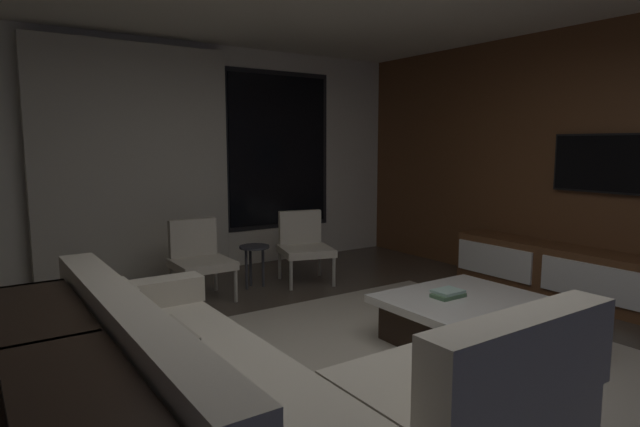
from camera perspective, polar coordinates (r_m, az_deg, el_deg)
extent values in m
plane|color=#473D33|center=(3.54, 7.03, -18.15)|extent=(9.20, 9.20, 0.00)
cube|color=silver|center=(6.41, -15.04, 5.64)|extent=(6.60, 0.12, 2.70)
cube|color=black|center=(6.89, -4.57, 6.81)|extent=(1.52, 0.02, 2.02)
cube|color=black|center=(6.88, -4.51, 6.81)|extent=(1.40, 0.03, 1.90)
cube|color=beige|center=(6.08, -19.37, 4.91)|extent=(2.10, 0.12, 2.60)
cube|color=brown|center=(5.71, 31.06, 4.62)|extent=(0.12, 7.80, 2.70)
cube|color=#ADA391|center=(3.70, 12.36, -17.02)|extent=(3.20, 3.80, 0.01)
cube|color=beige|center=(2.87, -12.68, -18.04)|extent=(0.86, 2.42, 0.24)
cube|color=beige|center=(2.65, -20.10, -13.04)|extent=(0.20, 2.50, 0.40)
cube|color=beige|center=(3.83, -19.24, -8.37)|extent=(0.90, 0.20, 0.18)
cube|color=beige|center=(2.79, 14.47, -18.88)|extent=(1.07, 0.86, 0.24)
cube|color=beige|center=(2.47, 21.04, -14.64)|extent=(1.10, 0.20, 0.40)
cube|color=beige|center=(3.20, -20.45, -10.26)|extent=(0.10, 0.36, 0.36)
cube|color=#B2A893|center=(2.43, -15.38, -15.80)|extent=(0.10, 0.36, 0.36)
cube|color=black|center=(4.26, 16.09, -11.72)|extent=(1.00, 1.00, 0.30)
cube|color=white|center=(4.20, 16.18, -9.40)|extent=(1.16, 1.16, 0.06)
cube|color=#507451|center=(4.23, 13.71, -8.60)|extent=(0.25, 0.16, 0.03)
cube|color=#A6C9BD|center=(4.24, 13.67, -8.18)|extent=(0.22, 0.18, 0.02)
cylinder|color=#B2ADA0|center=(5.72, 1.52, -6.16)|extent=(0.04, 0.04, 0.36)
cylinder|color=#B2ADA0|center=(5.58, -3.15, -6.51)|extent=(0.04, 0.04, 0.36)
cylinder|color=#B2ADA0|center=(6.18, -0.04, -5.12)|extent=(0.04, 0.04, 0.36)
cylinder|color=#B2ADA0|center=(6.05, -4.39, -5.41)|extent=(0.04, 0.04, 0.36)
cube|color=beige|center=(5.84, -1.52, -4.06)|extent=(0.67, 0.69, 0.08)
cube|color=beige|center=(6.02, -2.19, -1.48)|extent=(0.49, 0.21, 0.38)
cylinder|color=#B2ADA0|center=(5.24, -9.11, -7.54)|extent=(0.04, 0.04, 0.36)
cylinder|color=#B2ADA0|center=(5.06, -14.10, -8.20)|extent=(0.04, 0.04, 0.36)
cylinder|color=#B2ADA0|center=(5.68, -11.24, -6.39)|extent=(0.04, 0.04, 0.36)
cylinder|color=#B2ADA0|center=(5.52, -15.87, -6.94)|extent=(0.04, 0.04, 0.36)
cube|color=beige|center=(5.33, -12.64, -5.37)|extent=(0.55, 0.57, 0.08)
cube|color=beige|center=(5.50, -13.61, -2.55)|extent=(0.49, 0.08, 0.38)
cylinder|color=#333338|center=(5.65, -7.98, -5.88)|extent=(0.03, 0.03, 0.46)
cylinder|color=#333338|center=(5.74, -6.19, -5.64)|extent=(0.03, 0.03, 0.46)
cylinder|color=#333338|center=(5.78, -7.54, -5.56)|extent=(0.03, 0.03, 0.46)
cylinder|color=#333338|center=(5.65, -7.12, -3.61)|extent=(0.32, 0.32, 0.02)
cube|color=brown|center=(5.65, 28.18, -6.41)|extent=(0.44, 3.10, 0.52)
cube|color=white|center=(5.44, 27.06, -6.56)|extent=(0.02, 0.93, 0.33)
cube|color=white|center=(5.99, 18.24, -4.87)|extent=(0.02, 0.93, 0.33)
cube|color=black|center=(5.73, 28.34, 4.80)|extent=(0.04, 0.98, 0.57)
cube|color=black|center=(5.72, 28.32, 4.80)|extent=(0.05, 0.94, 0.53)
cube|color=black|center=(2.48, -26.97, -12.46)|extent=(0.40, 2.10, 0.04)
cube|color=black|center=(3.56, -28.88, -12.49)|extent=(0.40, 0.04, 0.74)
cube|color=black|center=(2.61, -26.49, -19.72)|extent=(0.38, 0.03, 0.74)
cube|color=silver|center=(2.86, -27.04, -19.34)|extent=(0.18, 0.04, 0.24)
cube|color=white|center=(3.01, -27.30, -18.04)|extent=(0.18, 0.04, 0.24)
cube|color=white|center=(3.15, -27.74, -16.91)|extent=(0.18, 0.04, 0.24)
cube|color=white|center=(3.30, -28.12, -15.98)|extent=(0.18, 0.04, 0.22)
cube|color=silver|center=(3.44, -28.46, -15.01)|extent=(0.18, 0.04, 0.22)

